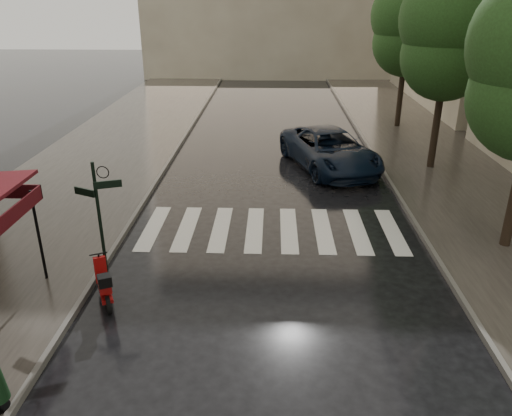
{
  "coord_description": "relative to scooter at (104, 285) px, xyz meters",
  "views": [
    {
      "loc": [
        2.96,
        -7.86,
        6.65
      ],
      "look_at": [
        2.55,
        4.39,
        1.4
      ],
      "focal_mm": 35.0,
      "sensor_mm": 36.0,
      "label": 1
    }
  ],
  "objects": [
    {
      "name": "parked_car",
      "position": [
        6.21,
        10.07,
        0.33
      ],
      "size": [
        4.31,
        6.3,
        1.6
      ],
      "primitive_type": "imported",
      "rotation": [
        0.0,
        0.0,
        0.32
      ],
      "color": "black",
      "rests_on": "ground"
    },
    {
      "name": "sidewalk_near",
      "position": [
        -3.6,
        10.07,
        -0.41
      ],
      "size": [
        6.0,
        60.0,
        0.12
      ],
      "primitive_type": "cube",
      "color": "#38332D",
      "rests_on": "ground"
    },
    {
      "name": "scooter",
      "position": [
        0.0,
        0.0,
        0.0
      ],
      "size": [
        0.82,
        1.43,
        1.01
      ],
      "rotation": [
        0.0,
        0.0,
        0.44
      ],
      "color": "black",
      "rests_on": "ground"
    },
    {
      "name": "crosswalk",
      "position": [
        3.87,
        4.07,
        -0.46
      ],
      "size": [
        7.85,
        3.2,
        0.01
      ],
      "color": "silver",
      "rests_on": "ground"
    },
    {
      "name": "tree_mid",
      "position": [
        10.4,
        10.07,
        5.12
      ],
      "size": [
        3.8,
        3.8,
        8.34
      ],
      "color": "black",
      "rests_on": "sidewalk_far"
    },
    {
      "name": "ground",
      "position": [
        0.9,
        -1.93,
        -0.47
      ],
      "size": [
        120.0,
        120.0,
        0.0
      ],
      "primitive_type": "plane",
      "color": "black",
      "rests_on": "ground"
    },
    {
      "name": "sidewalk_far",
      "position": [
        11.15,
        10.07,
        -0.41
      ],
      "size": [
        5.5,
        60.0,
        0.12
      ],
      "primitive_type": "cube",
      "color": "#38332D",
      "rests_on": "ground"
    },
    {
      "name": "curb_far",
      "position": [
        8.35,
        10.07,
        -0.39
      ],
      "size": [
        0.12,
        60.0,
        0.16
      ],
      "primitive_type": "cube",
      "color": "#595651",
      "rests_on": "ground"
    },
    {
      "name": "tree_far",
      "position": [
        10.6,
        17.07,
        4.99
      ],
      "size": [
        3.8,
        3.8,
        8.16
      ],
      "color": "black",
      "rests_on": "sidewalk_far"
    },
    {
      "name": "curb_near",
      "position": [
        -0.55,
        10.07,
        -0.39
      ],
      "size": [
        0.12,
        60.0,
        0.16
      ],
      "primitive_type": "cube",
      "color": "#595651",
      "rests_on": "ground"
    },
    {
      "name": "signpost",
      "position": [
        -0.29,
        1.07,
        1.36
      ],
      "size": [
        1.17,
        0.29,
        3.1
      ],
      "color": "black",
      "rests_on": "ground"
    }
  ]
}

